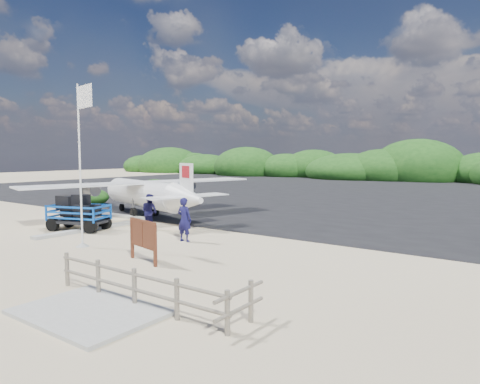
{
  "coord_description": "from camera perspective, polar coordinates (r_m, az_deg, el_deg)",
  "views": [
    {
      "loc": [
        14.44,
        -12.08,
        3.9
      ],
      "look_at": [
        2.25,
        4.85,
        2.06
      ],
      "focal_mm": 32.0,
      "sensor_mm": 36.0,
      "label": 1
    }
  ],
  "objects": [
    {
      "name": "ground",
      "position": [
        19.23,
        -14.11,
        -6.81
      ],
      "size": [
        160.0,
        160.0,
        0.0
      ],
      "primitive_type": "plane",
      "color": "beige"
    },
    {
      "name": "asphalt_apron",
      "position": [
        44.66,
        16.75,
        -0.17
      ],
      "size": [
        90.0,
        50.0,
        0.04
      ],
      "primitive_type": null,
      "color": "#B2B2B2",
      "rests_on": "ground"
    },
    {
      "name": "lagoon",
      "position": [
        27.37,
        -23.94,
        -3.58
      ],
      "size": [
        9.0,
        7.0,
        0.4
      ],
      "primitive_type": null,
      "color": "#B2B2B2",
      "rests_on": "ground"
    },
    {
      "name": "walkway_pad",
      "position": [
        11.5,
        -19.46,
        -15.1
      ],
      "size": [
        3.5,
        2.5,
        0.1
      ],
      "primitive_type": null,
      "color": "#B2B2B2",
      "rests_on": "ground"
    },
    {
      "name": "vegetation_band",
      "position": [
        68.73,
        23.57,
        1.38
      ],
      "size": [
        124.0,
        8.0,
        4.4
      ],
      "primitive_type": null,
      "color": "#B2B2B2",
      "rests_on": "ground"
    },
    {
      "name": "fence",
      "position": [
        11.69,
        -13.85,
        -14.61
      ],
      "size": [
        6.4,
        2.0,
        1.1
      ],
      "primitive_type": null,
      "color": "#B2B2B2",
      "rests_on": "ground"
    },
    {
      "name": "baggage_cart",
      "position": [
        23.62,
        -20.62,
        -4.78
      ],
      "size": [
        3.56,
        2.71,
        1.57
      ],
      "primitive_type": null,
      "rotation": [
        0.0,
        0.0,
        0.33
      ],
      "color": "blue",
      "rests_on": "ground"
    },
    {
      "name": "flagpole",
      "position": [
        19.46,
        -20.24,
        -6.84
      ],
      "size": [
        1.44,
        0.81,
        6.78
      ],
      "primitive_type": null,
      "rotation": [
        0.0,
        0.0,
        -0.19
      ],
      "color": "white",
      "rests_on": "ground"
    },
    {
      "name": "signboard",
      "position": [
        16.1,
        -12.74,
        -9.1
      ],
      "size": [
        1.92,
        0.61,
        1.59
      ],
      "primitive_type": null,
      "rotation": [
        0.0,
        0.0,
        -0.23
      ],
      "color": "#5D2D1A",
      "rests_on": "ground"
    },
    {
      "name": "crew_a",
      "position": [
        19.31,
        -7.43,
        -3.66
      ],
      "size": [
        0.77,
        0.54,
        1.98
      ],
      "primitive_type": "imported",
      "rotation": [
        0.0,
        0.0,
        3.24
      ],
      "color": "#131142",
      "rests_on": "ground"
    },
    {
      "name": "crew_b",
      "position": [
        22.78,
        -11.97,
        -2.56
      ],
      "size": [
        0.94,
        0.75,
        1.86
      ],
      "primitive_type": "imported",
      "rotation": [
        0.0,
        0.0,
        3.19
      ],
      "color": "#131142",
      "rests_on": "ground"
    },
    {
      "name": "aircraft_small",
      "position": [
        54.18,
        7.86,
        0.88
      ],
      "size": [
        8.85,
        8.85,
        2.27
      ],
      "primitive_type": null,
      "rotation": [
        0.0,
        0.0,
        3.81
      ],
      "color": "#B2B2B2",
      "rests_on": "ground"
    }
  ]
}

